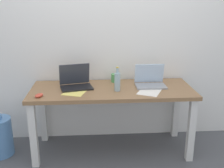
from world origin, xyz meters
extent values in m
plane|color=#515459|center=(0.00, 0.00, 0.00)|extent=(8.00, 8.00, 0.00)
cube|color=white|center=(0.00, 0.39, 1.30)|extent=(5.20, 0.08, 2.60)
cube|color=olive|center=(0.00, 0.00, 0.72)|extent=(1.74, 0.67, 0.04)
cube|color=silver|center=(-0.81, -0.27, 0.35)|extent=(0.07, 0.07, 0.70)
cube|color=silver|center=(0.81, -0.27, 0.35)|extent=(0.07, 0.07, 0.70)
cube|color=silver|center=(-0.81, 0.27, 0.35)|extent=(0.07, 0.07, 0.70)
cube|color=silver|center=(0.81, 0.27, 0.35)|extent=(0.07, 0.07, 0.70)
cube|color=black|center=(-0.38, 0.02, 0.75)|extent=(0.37, 0.28, 0.02)
cube|color=#333842|center=(-0.40, 0.13, 0.87)|extent=(0.33, 0.13, 0.23)
cube|color=gray|center=(0.43, 0.02, 0.75)|extent=(0.33, 0.21, 0.02)
cube|color=silver|center=(0.43, 0.13, 0.87)|extent=(0.32, 0.04, 0.21)
cylinder|color=#99B7C1|center=(0.05, -0.08, 0.83)|extent=(0.06, 0.06, 0.19)
cylinder|color=#99B7C1|center=(0.05, -0.08, 0.96)|extent=(0.03, 0.03, 0.06)
cylinder|color=gold|center=(0.05, -0.08, 0.99)|extent=(0.03, 0.03, 0.01)
ellipsoid|color=#D84C38|center=(-0.73, -0.21, 0.76)|extent=(0.10, 0.12, 0.03)
cylinder|color=#4C9E56|center=(0.05, 0.23, 0.79)|extent=(0.08, 0.08, 0.09)
cube|color=#F4E06B|center=(-0.38, -0.07, 0.74)|extent=(0.29, 0.35, 0.00)
cube|color=white|center=(0.39, -0.12, 0.74)|extent=(0.32, 0.36, 0.00)
camera|label=1|loc=(-0.19, -2.76, 1.67)|focal=43.57mm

